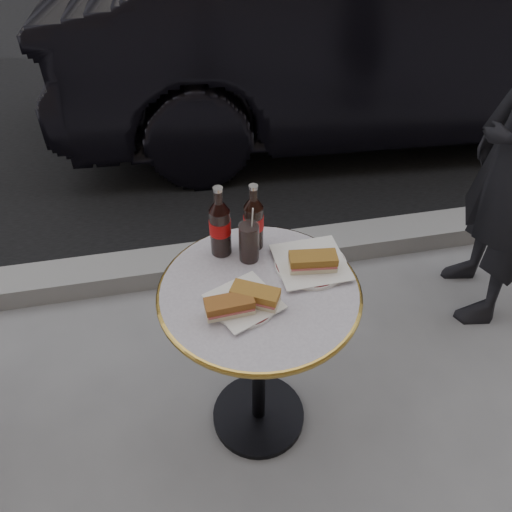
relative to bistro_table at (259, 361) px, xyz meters
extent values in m
plane|color=gray|center=(0.00, 0.00, -0.37)|extent=(80.00, 80.00, 0.00)
cube|color=black|center=(0.00, 5.00, -0.36)|extent=(40.00, 8.00, 0.00)
cube|color=gray|center=(0.00, 0.90, -0.32)|extent=(40.00, 0.20, 0.12)
cylinder|color=white|center=(-0.06, -0.05, 0.37)|extent=(0.23, 0.23, 0.01)
cylinder|color=white|center=(0.18, 0.07, 0.37)|extent=(0.26, 0.26, 0.01)
cube|color=brown|center=(-0.10, -0.09, 0.40)|extent=(0.14, 0.07, 0.05)
cube|color=#A26C29|center=(-0.03, -0.06, 0.40)|extent=(0.15, 0.12, 0.05)
cube|color=olive|center=(0.18, 0.04, 0.40)|extent=(0.15, 0.09, 0.05)
cylinder|color=black|center=(0.00, 0.14, 0.43)|extent=(0.08, 0.08, 0.14)
imported|color=black|center=(1.33, 2.27, 0.35)|extent=(1.78, 4.44, 1.43)
camera|label=1|loc=(-0.22, -1.03, 1.44)|focal=35.00mm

